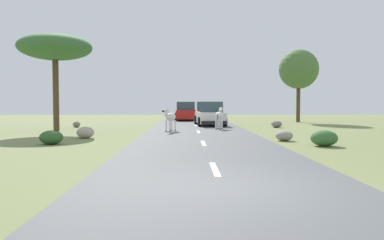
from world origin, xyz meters
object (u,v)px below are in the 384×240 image
Objects in this scene: rock_2 at (284,136)px; rock_0 at (277,124)px; rock_1 at (85,132)px; zebra_1 at (219,116)px; tree_3 at (299,69)px; car_0 at (210,114)px; bush_1 at (324,138)px; bush_0 at (51,137)px; rock_4 at (77,124)px; zebra_0 at (170,117)px; tree_2 at (55,48)px; car_1 at (186,112)px.

rock_0 is at bearing 78.38° from rock_2.
zebra_1 is at bearing 37.04° from rock_1.
tree_3 is 8.14× the size of rock_2.
tree_3 is 17.37m from rock_2.
car_0 is 13.29m from bush_1.
rock_1 is 9.44m from rock_2.
bush_0 is 1.24× the size of rock_2.
bush_0 is at bearing -104.67° from rock_1.
zebra_1 reaches higher than rock_4.
zebra_0 is at bearing 61.23° from car_0.
tree_2 reaches higher than zebra_0.
bush_1 is (6.40, -6.96, -0.55)m from zebra_0.
rock_0 is (4.52, -1.71, -0.61)m from car_0.
car_0 is at bearing -147.17° from tree_3.
bush_0 is (-7.69, -7.95, -0.61)m from zebra_1.
rock_4 is at bearing 142.11° from rock_2.
car_0 reaches higher than zebra_1.
zebra_0 is at bearing -94.44° from car_1.
zebra_1 is 10.86m from tree_2.
bush_0 reaches higher than rock_1.
tree_2 is 7.40m from rock_1.
rock_2 is (5.36, -4.89, -0.64)m from zebra_0.
zebra_0 is at bearing 52.71° from bush_0.
bush_0 is 2.76m from rock_1.
zebra_1 is at bearing -151.59° from rock_0.
rock_0 is (14.21, 2.75, -4.79)m from tree_2.
zebra_0 is 0.32× the size of car_1.
rock_0 is 13.48m from rock_1.
car_1 reaches higher than zebra_1.
tree_3 is at bearing 66.30° from zebra_1.
zebra_0 is 1.43× the size of bush_0.
car_1 is 10.87m from tree_3.
zebra_0 is 5.30m from rock_1.
bush_1 is at bearing -94.13° from rock_0.
rock_2 is at bearing 116.77° from bush_1.
zebra_1 is 0.34× the size of car_1.
bush_0 reaches higher than rock_0.
car_1 is 15.11m from tree_2.
rock_0 reaches higher than rock_2.
car_1 is at bearing 165.87° from tree_3.
rock_4 is (-13.11, 11.46, -0.12)m from bush_1.
car_1 is 21.20m from bush_1.
tree_3 is 8.95m from rock_0.
tree_3 is 12.36× the size of rock_4.
rock_2 is (2.68, -10.68, -0.61)m from car_0.
bush_1 is 11.07m from rock_0.
zebra_0 is at bearing 41.07° from rock_1.
car_1 is 11.36m from rock_0.
bush_1 is 1.43× the size of rock_0.
tree_2 is 7.88× the size of rock_0.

